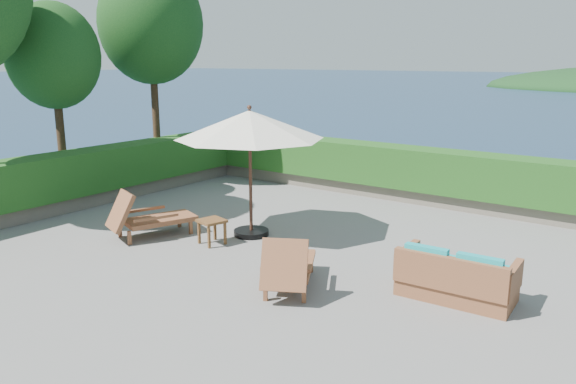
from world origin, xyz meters
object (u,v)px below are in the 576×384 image
Objects in this scene: side_table at (212,224)px; wicker_loveseat at (456,279)px; patio_umbrella at (250,126)px; lounge_left at (147,217)px; lounge_right at (289,265)px.

side_table is 0.33× the size of wicker_loveseat.
wicker_loveseat is at bearing -8.14° from patio_umbrella.
lounge_right is at bearing 13.34° from lounge_left.
side_table is at bearing -106.12° from patio_umbrella.
lounge_right reaches higher than wicker_loveseat.
patio_umbrella is 1.69× the size of lounge_right.
patio_umbrella is at bearing 112.59° from lounge_right.
lounge_left is 6.10m from wicker_loveseat.
wicker_loveseat is (4.45, -0.64, -1.90)m from patio_umbrella.
lounge_left is 1.07× the size of wicker_loveseat.
patio_umbrella is 4.88m from wicker_loveseat.
lounge_left reaches higher than wicker_loveseat.
lounge_left is 3.29× the size of side_table.
lounge_left reaches higher than lounge_right.
patio_umbrella is 3.39m from lounge_right.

